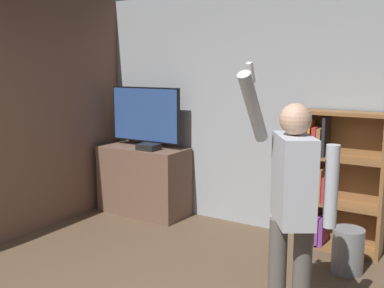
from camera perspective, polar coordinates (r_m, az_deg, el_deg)
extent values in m
cube|color=#9EA3A8|center=(5.15, 8.66, 4.06)|extent=(6.15, 0.06, 2.70)
cube|color=brown|center=(5.20, -20.77, 3.59)|extent=(0.06, 4.68, 2.70)
cube|color=brown|center=(5.76, -6.12, -4.60)|extent=(1.12, 0.54, 0.86)
cylinder|color=black|center=(5.71, -5.85, -0.17)|extent=(0.22, 0.22, 0.03)
cylinder|color=black|center=(5.70, -5.85, 0.23)|extent=(0.06, 0.06, 0.05)
cube|color=black|center=(5.65, -5.92, 3.73)|extent=(1.01, 0.04, 0.69)
cube|color=#2D4C8C|center=(5.63, -6.06, 3.71)|extent=(0.98, 0.01, 0.65)
cube|color=black|center=(5.46, -5.54, -0.38)|extent=(0.25, 0.20, 0.08)
cube|color=brown|center=(4.88, 13.92, -4.06)|extent=(0.04, 0.28, 1.42)
cube|color=brown|center=(4.71, 23.16, -5.09)|extent=(0.04, 0.28, 1.42)
cube|color=brown|center=(4.90, 18.82, -4.24)|extent=(0.83, 0.01, 1.42)
cube|color=brown|center=(4.99, 18.01, -12.32)|extent=(0.76, 0.28, 0.04)
cube|color=brown|center=(4.84, 18.30, -7.30)|extent=(0.76, 0.28, 0.04)
cube|color=brown|center=(4.73, 18.61, -1.80)|extent=(0.76, 0.28, 0.04)
cube|color=brown|center=(4.66, 18.92, 3.70)|extent=(0.76, 0.28, 0.04)
cube|color=orange|center=(4.99, 13.89, -10.06)|extent=(0.03, 0.21, 0.34)
cube|color=red|center=(4.99, 14.32, -9.96)|extent=(0.02, 0.25, 0.35)
cube|color=#5B8E99|center=(4.98, 14.74, -10.43)|extent=(0.04, 0.22, 0.28)
cube|color=#99663D|center=(4.97, 15.38, -10.21)|extent=(0.03, 0.25, 0.33)
cube|color=#7A3889|center=(4.95, 15.79, -10.51)|extent=(0.03, 0.21, 0.30)
cube|color=#7A3889|center=(4.96, 16.38, -10.51)|extent=(0.04, 0.26, 0.30)
cube|color=beige|center=(4.86, 14.21, -4.57)|extent=(0.03, 0.24, 0.37)
cube|color=gold|center=(4.83, 14.66, -4.47)|extent=(0.04, 0.20, 0.40)
cube|color=#7A3889|center=(4.83, 15.22, -4.78)|extent=(0.02, 0.23, 0.35)
cube|color=#99663D|center=(4.84, 15.67, -5.40)|extent=(0.03, 0.24, 0.25)
cube|color=#99663D|center=(4.81, 16.21, -4.99)|extent=(0.03, 0.23, 0.34)
cube|color=red|center=(4.81, 16.64, -5.48)|extent=(0.04, 0.24, 0.26)
cube|color=#338447|center=(4.76, 14.37, 0.30)|extent=(0.03, 0.22, 0.26)
cube|color=orange|center=(4.74, 14.88, 0.74)|extent=(0.03, 0.20, 0.34)
cube|color=red|center=(4.73, 15.46, 0.37)|extent=(0.04, 0.21, 0.29)
cube|color=#99663D|center=(4.74, 16.10, 0.32)|extent=(0.04, 0.26, 0.28)
cube|color=#232328|center=(4.70, 16.64, 0.90)|extent=(0.03, 0.22, 0.39)
cylinder|color=#56514C|center=(3.41, 10.77, -15.69)|extent=(0.13, 0.13, 0.80)
cylinder|color=#56514C|center=(3.36, 13.75, -16.24)|extent=(0.13, 0.13, 0.80)
cube|color=#B7BCC6|center=(3.14, 12.72, -4.35)|extent=(0.43, 0.51, 0.60)
sphere|color=tan|center=(3.07, 13.01, 3.08)|extent=(0.22, 0.22, 0.22)
cylinder|color=#B7BCC6|center=(3.08, 17.27, -5.18)|extent=(0.09, 0.09, 0.55)
cylinder|color=#B7BCC6|center=(3.05, 7.79, 4.59)|extent=(0.09, 0.39, 0.51)
cube|color=white|center=(2.99, 7.46, 8.96)|extent=(0.04, 0.09, 0.14)
cylinder|color=gray|center=(4.43, 19.16, -12.66)|extent=(0.28, 0.28, 0.41)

